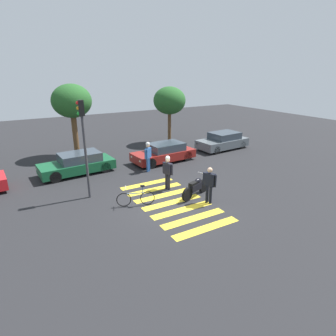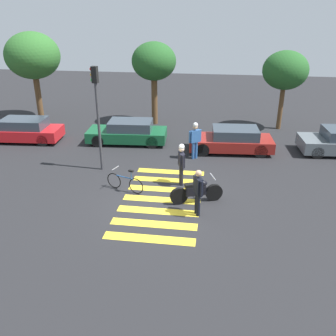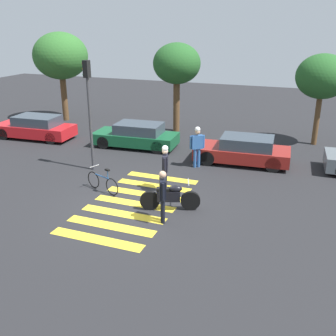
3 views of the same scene
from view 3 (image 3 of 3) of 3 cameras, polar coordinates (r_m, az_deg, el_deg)
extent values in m
plane|color=#232326|center=(14.46, -4.82, -5.13)|extent=(60.00, 60.00, 0.00)
cylinder|color=black|center=(13.83, 3.26, -4.74)|extent=(0.69, 0.37, 0.69)
cylinder|color=black|center=(13.84, -2.64, -4.71)|extent=(0.69, 0.37, 0.69)
cube|color=black|center=(13.75, 0.10, -4.05)|extent=(0.85, 0.54, 0.36)
ellipsoid|color=black|center=(13.64, 1.06, -3.02)|extent=(0.53, 0.39, 0.24)
cube|color=black|center=(13.65, -0.74, -3.13)|extent=(0.50, 0.38, 0.12)
cylinder|color=#A5A5AD|center=(13.55, 2.98, -2.06)|extent=(0.25, 0.59, 0.04)
torus|color=black|center=(15.89, -10.70, -1.67)|extent=(0.66, 0.27, 0.68)
torus|color=black|center=(15.10, -8.08, -2.71)|extent=(0.66, 0.27, 0.68)
cylinder|color=#1E4C8C|center=(15.39, -9.48, -1.21)|extent=(0.82, 0.33, 0.04)
cylinder|color=#1E4C8C|center=(15.09, -8.71, -0.92)|extent=(0.04, 0.04, 0.34)
cube|color=black|center=(15.03, -8.75, -0.28)|extent=(0.22, 0.16, 0.06)
cylinder|color=#99999E|center=(15.60, -10.59, 0.27)|extent=(0.18, 0.44, 0.03)
cylinder|color=black|center=(12.88, -0.75, -6.21)|extent=(0.14, 0.14, 0.88)
cylinder|color=black|center=(13.05, -0.78, -5.86)|extent=(0.14, 0.14, 0.88)
cube|color=black|center=(12.65, -0.78, -2.96)|extent=(0.39, 0.55, 0.63)
sphere|color=tan|center=(12.47, -0.79, -0.97)|extent=(0.24, 0.24, 0.24)
cylinder|color=black|center=(12.37, -0.72, -3.53)|extent=(0.09, 0.09, 0.60)
cylinder|color=black|center=(12.93, -0.83, -2.42)|extent=(0.09, 0.09, 0.60)
cylinder|color=black|center=(15.21, -0.44, -1.95)|extent=(0.14, 0.14, 0.86)
cylinder|color=black|center=(15.38, -0.40, -1.70)|extent=(0.14, 0.14, 0.86)
cube|color=black|center=(15.03, -0.42, 0.77)|extent=(0.34, 0.54, 0.61)
sphere|color=beige|center=(14.89, -0.43, 2.45)|extent=(0.23, 0.23, 0.23)
cylinder|color=black|center=(14.75, -0.49, 0.38)|extent=(0.09, 0.09, 0.58)
cylinder|color=black|center=(15.32, -0.36, 1.15)|extent=(0.09, 0.09, 0.58)
sphere|color=white|center=(14.85, -0.43, 2.84)|extent=(0.24, 0.24, 0.24)
cylinder|color=#2D5999|center=(17.90, 4.45, 1.49)|extent=(0.14, 0.14, 0.88)
cylinder|color=#2D5999|center=(17.85, 3.90, 1.45)|extent=(0.14, 0.14, 0.88)
cube|color=#2D5999|center=(17.65, 4.24, 3.77)|extent=(0.53, 0.46, 0.62)
sphere|color=tan|center=(17.52, 4.28, 5.24)|extent=(0.24, 0.24, 0.24)
cylinder|color=#2D5999|center=(17.74, 5.18, 3.83)|extent=(0.09, 0.09, 0.59)
cylinder|color=#2D5999|center=(17.56, 3.29, 3.70)|extent=(0.09, 0.09, 0.59)
sphere|color=white|center=(17.49, 4.29, 5.58)|extent=(0.25, 0.25, 0.25)
cube|color=yellow|center=(12.37, -10.29, -10.08)|extent=(3.09, 0.45, 0.01)
cube|color=yellow|center=(13.04, -8.26, -8.26)|extent=(3.09, 0.45, 0.01)
cube|color=yellow|center=(13.74, -6.45, -6.61)|extent=(3.09, 0.45, 0.01)
cube|color=yellow|center=(14.46, -4.82, -5.12)|extent=(3.09, 0.45, 0.01)
cube|color=yellow|center=(15.20, -3.36, -3.76)|extent=(3.09, 0.45, 0.01)
cube|color=yellow|center=(15.95, -2.04, -2.53)|extent=(3.09, 0.45, 0.01)
cube|color=yellow|center=(16.72, -0.84, -1.42)|extent=(3.09, 0.45, 0.01)
cylinder|color=black|center=(23.98, -22.64, 4.56)|extent=(0.66, 0.26, 0.64)
cylinder|color=black|center=(25.13, -20.49, 5.51)|extent=(0.66, 0.26, 0.64)
cylinder|color=black|center=(22.21, -16.54, 4.13)|extent=(0.66, 0.26, 0.64)
cylinder|color=black|center=(23.45, -14.53, 5.16)|extent=(0.66, 0.26, 0.64)
cube|color=red|center=(23.62, -18.68, 5.23)|extent=(4.57, 2.05, 0.60)
cube|color=#333D47|center=(23.36, -18.38, 6.53)|extent=(2.51, 1.70, 0.52)
cube|color=#F2EDCC|center=(25.33, -22.05, 6.00)|extent=(0.09, 0.21, 0.12)
cylinder|color=black|center=(20.79, -9.31, 3.66)|extent=(0.68, 0.27, 0.66)
cylinder|color=black|center=(22.15, -7.55, 4.79)|extent=(0.68, 0.27, 0.66)
cylinder|color=black|center=(19.70, -1.53, 2.99)|extent=(0.68, 0.27, 0.66)
cylinder|color=black|center=(21.12, -0.18, 4.20)|extent=(0.68, 0.27, 0.66)
cube|color=#14512D|center=(20.85, -4.72, 4.31)|extent=(4.47, 2.08, 0.57)
cube|color=#333D47|center=(20.63, -4.20, 5.72)|extent=(2.45, 1.73, 0.53)
cube|color=#F2EDCC|center=(21.20, -10.70, 4.53)|extent=(0.09, 0.21, 0.12)
cube|color=#F2EDCC|center=(22.18, -9.35, 5.31)|extent=(0.09, 0.21, 0.12)
cylinder|color=black|center=(18.15, 5.67, 1.41)|extent=(0.70, 0.27, 0.69)
cylinder|color=black|center=(19.63, 6.61, 2.84)|extent=(0.70, 0.27, 0.69)
cylinder|color=black|center=(17.85, 14.93, 0.48)|extent=(0.70, 0.27, 0.69)
cylinder|color=black|center=(19.36, 15.17, 2.00)|extent=(0.70, 0.27, 0.69)
cube|color=maroon|center=(18.65, 10.60, 2.09)|extent=(4.43, 2.10, 0.57)
cube|color=#333D47|center=(18.47, 11.37, 3.64)|extent=(2.44, 1.75, 0.53)
cube|color=#F2EDCC|center=(18.41, 3.85, 2.44)|extent=(0.09, 0.21, 0.12)
cube|color=#F2EDCC|center=(19.49, 4.63, 3.44)|extent=(0.09, 0.21, 0.12)
cube|color=#F2EDCC|center=(18.17, 21.99, 0.81)|extent=(0.09, 0.21, 0.12)
cube|color=#F2EDCC|center=(19.32, 21.75, 1.95)|extent=(0.09, 0.21, 0.12)
cylinder|color=#38383D|center=(17.39, -11.12, 6.05)|extent=(0.12, 0.12, 4.05)
cube|color=black|center=(16.98, -11.67, 13.83)|extent=(0.26, 0.26, 0.70)
sphere|color=red|center=(17.04, -12.09, 14.60)|extent=(0.16, 0.16, 0.16)
sphere|color=orange|center=(17.06, -12.03, 13.83)|extent=(0.16, 0.16, 0.16)
sphere|color=green|center=(17.08, -11.97, 13.07)|extent=(0.16, 0.16, 0.16)
cylinder|color=brown|center=(27.38, -14.73, 9.66)|extent=(0.39, 0.39, 2.88)
ellipsoid|color=#2D6628|center=(27.04, -15.26, 15.36)|extent=(3.46, 3.46, 2.95)
cylinder|color=brown|center=(23.74, 1.23, 8.84)|extent=(0.38, 0.38, 2.95)
ellipsoid|color=#235623|center=(23.37, 1.28, 14.86)|extent=(2.74, 2.74, 2.33)
cylinder|color=brown|center=(22.45, 20.66, 6.41)|extent=(0.28, 0.28, 2.60)
ellipsoid|color=#235623|center=(22.06, 21.41, 12.21)|extent=(2.68, 2.68, 2.28)
camera|label=1|loc=(12.14, -64.32, 8.17)|focal=30.11mm
camera|label=2|loc=(3.94, -87.02, 14.10)|focal=39.00mm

